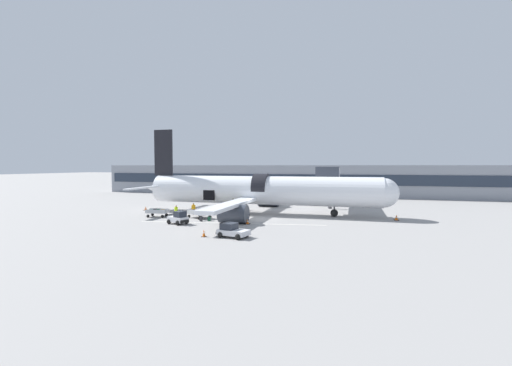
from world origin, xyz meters
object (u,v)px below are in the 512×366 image
object	(u,v)px
baggage_cart_loading	(200,214)
ground_crew_driver	(221,210)
ground_crew_loader_a	(193,209)
ground_crew_supervisor	(176,212)
suitcase_on_tarmac_spare	(201,219)
baggage_cart_queued	(158,213)
ground_crew_loader_b	(233,209)
baggage_tug_lead	(232,231)
airplane	(258,191)
baggage_tug_mid	(178,219)
suitcase_on_tarmac_upright	(209,219)

from	to	relation	value
baggage_cart_loading	ground_crew_driver	distance (m)	3.11
ground_crew_loader_a	ground_crew_driver	xyz separation A→B (m)	(4.11, -0.22, -0.00)
ground_crew_supervisor	suitcase_on_tarmac_spare	bearing A→B (deg)	-2.11
baggage_cart_queued	ground_crew_loader_b	xyz separation A→B (m)	(9.27, 3.41, 0.32)
ground_crew_loader_a	baggage_cart_queued	bearing A→B (deg)	-137.62
baggage_tug_lead	baggage_cart_queued	world-z (taller)	baggage_tug_lead
baggage_tug_lead	baggage_cart_loading	bearing A→B (deg)	129.01
airplane	baggage_cart_queued	xyz separation A→B (m)	(-11.90, -6.63, -2.64)
baggage_tug_mid	baggage_tug_lead	bearing A→B (deg)	-31.35
baggage_cart_queued	suitcase_on_tarmac_spare	distance (m)	7.23
baggage_tug_lead	suitcase_on_tarmac_spare	xyz separation A→B (m)	(-6.76, 7.58, -0.31)
baggage_tug_mid	ground_crew_loader_a	xyz separation A→B (m)	(-1.73, 7.36, 0.21)
baggage_tug_lead	suitcase_on_tarmac_upright	size ratio (longest dim) A/B	5.05
ground_crew_driver	baggage_cart_queued	bearing A→B (deg)	-158.46
ground_crew_driver	suitcase_on_tarmac_spare	size ratio (longest dim) A/B	2.40
airplane	baggage_cart_loading	bearing A→B (deg)	-135.04
baggage_tug_mid	baggage_cart_loading	xyz separation A→B (m)	(0.52, 4.66, -0.07)
baggage_tug_mid	ground_crew_loader_a	world-z (taller)	ground_crew_loader_a
baggage_tug_lead	ground_crew_loader_b	xyz separation A→B (m)	(-4.51, 12.68, 0.31)
airplane	suitcase_on_tarmac_spare	size ratio (longest dim) A/B	54.72
airplane	ground_crew_driver	size ratio (longest dim) A/B	22.79
ground_crew_loader_a	suitcase_on_tarmac_spare	distance (m)	6.05
baggage_tug_mid	ground_crew_driver	distance (m)	7.52
baggage_tug_mid	baggage_cart_loading	distance (m)	4.69
ground_crew_driver	suitcase_on_tarmac_spare	distance (m)	4.80
baggage_tug_lead	ground_crew_driver	distance (m)	13.73
ground_crew_loader_b	ground_crew_driver	distance (m)	1.63
baggage_cart_loading	suitcase_on_tarmac_upright	bearing A→B (deg)	-40.98
airplane	baggage_cart_loading	xyz separation A→B (m)	(-6.08, -6.07, -2.65)
baggage_tug_lead	ground_crew_loader_b	world-z (taller)	ground_crew_loader_b
ground_crew_loader_b	ground_crew_driver	xyz separation A→B (m)	(-1.58, -0.38, -0.06)
baggage_tug_mid	baggage_cart_loading	size ratio (longest dim) A/B	0.67
ground_crew_loader_a	ground_crew_supervisor	bearing A→B (deg)	-89.80
baggage_tug_lead	ground_crew_supervisor	bearing A→B (deg)	142.90
ground_crew_loader_a	baggage_tug_lead	bearing A→B (deg)	-50.81
suitcase_on_tarmac_upright	suitcase_on_tarmac_spare	bearing A→B (deg)	-151.57
baggage_tug_lead	ground_crew_supervisor	xyz separation A→B (m)	(-10.19, 7.71, 0.39)
baggage_tug_mid	suitcase_on_tarmac_spare	xyz separation A→B (m)	(1.72, 2.42, -0.35)
airplane	ground_crew_driver	world-z (taller)	airplane
baggage_tug_mid	baggage_cart_queued	xyz separation A→B (m)	(-5.30, 4.10, -0.06)
airplane	suitcase_on_tarmac_spare	xyz separation A→B (m)	(-4.88, -8.32, -2.93)
baggage_tug_mid	ground_crew_loader_b	size ratio (longest dim) A/B	1.56
ground_crew_driver	airplane	bearing A→B (deg)	40.47
airplane	baggage_cart_queued	distance (m)	13.88
airplane	suitcase_on_tarmac_spare	bearing A→B (deg)	-120.40
baggage_cart_loading	ground_crew_loader_a	xyz separation A→B (m)	(-2.25, 2.70, 0.28)
ground_crew_supervisor	airplane	bearing A→B (deg)	44.57
baggage_tug_mid	ground_crew_supervisor	bearing A→B (deg)	123.96
baggage_tug_mid	baggage_cart_queued	distance (m)	6.70
airplane	ground_crew_loader_b	distance (m)	4.76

